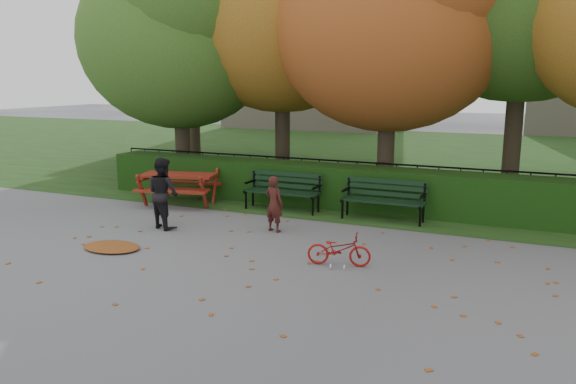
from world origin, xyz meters
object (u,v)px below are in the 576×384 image
at_px(tree_c, 402,3).
at_px(tree_f, 195,0).
at_px(bench_left, 283,188).
at_px(child, 274,204).
at_px(picnic_table, 179,181).
at_px(adult, 163,193).
at_px(bench_right, 384,197).
at_px(bicycle, 339,249).
at_px(tree_a, 183,24).

xyz_separation_m(tree_c, tree_f, (-7.97, 3.28, 0.87)).
relative_size(bench_left, child, 1.57).
bearing_deg(bench_left, picnic_table, -168.99).
bearing_deg(adult, picnic_table, -44.23).
height_order(bench_right, adult, adult).
xyz_separation_m(bench_right, bicycle, (0.09, -3.31, -0.24)).
bearing_deg(bicycle, adult, 65.82).
height_order(tree_a, bicycle, tree_a).
bearing_deg(adult, tree_a, -42.68).
xyz_separation_m(bench_right, picnic_table, (-4.97, -0.50, 0.08)).
relative_size(tree_c, bench_right, 4.44).
bearing_deg(tree_a, adult, -62.32).
relative_size(tree_a, bicycle, 7.13).
bearing_deg(adult, tree_c, -108.67).
distance_m(bench_left, adult, 2.96).
height_order(bench_left, picnic_table, bench_left).
height_order(tree_a, picnic_table, tree_a).
relative_size(tree_f, child, 8.03).
height_order(tree_a, bench_right, tree_a).
height_order(bench_right, picnic_table, bench_right).
bearing_deg(picnic_table, bicycle, -42.42).
bearing_deg(tree_c, bicycle, -86.40).
relative_size(tree_f, bench_left, 5.10).
distance_m(tree_a, bench_right, 7.69).
bearing_deg(bicycle, tree_f, 30.61).
distance_m(adult, bicycle, 4.20).
xyz_separation_m(tree_f, picnic_table, (3.26, -6.04, -5.10)).
height_order(bench_right, bicycle, bench_right).
height_order(tree_c, picnic_table, tree_c).
relative_size(bench_right, child, 1.57).
bearing_deg(adult, bench_left, -103.33).
bearing_deg(tree_a, tree_c, 3.65).
xyz_separation_m(tree_c, bench_left, (-2.13, -2.26, -4.30)).
bearing_deg(tree_f, tree_a, -62.02).
bearing_deg(adult, child, -143.92).
bearing_deg(picnic_table, adult, -77.23).
xyz_separation_m(tree_f, bench_left, (5.83, -5.54, -5.17)).
bearing_deg(tree_f, bicycle, -46.77).
xyz_separation_m(tree_a, tree_f, (-1.94, 3.66, 1.17)).
bearing_deg(picnic_table, child, -35.90).
distance_m(child, adult, 2.31).
bearing_deg(child, tree_c, -97.60).
height_order(tree_f, bicycle, tree_f).
bearing_deg(bench_right, tree_c, 96.70).
distance_m(tree_f, bench_left, 9.56).
bearing_deg(bench_left, child, -71.53).
bearing_deg(tree_f, child, -48.80).
height_order(tree_c, bench_left, tree_c).
bearing_deg(bicycle, tree_c, -9.02).
bearing_deg(tree_a, picnic_table, -61.07).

